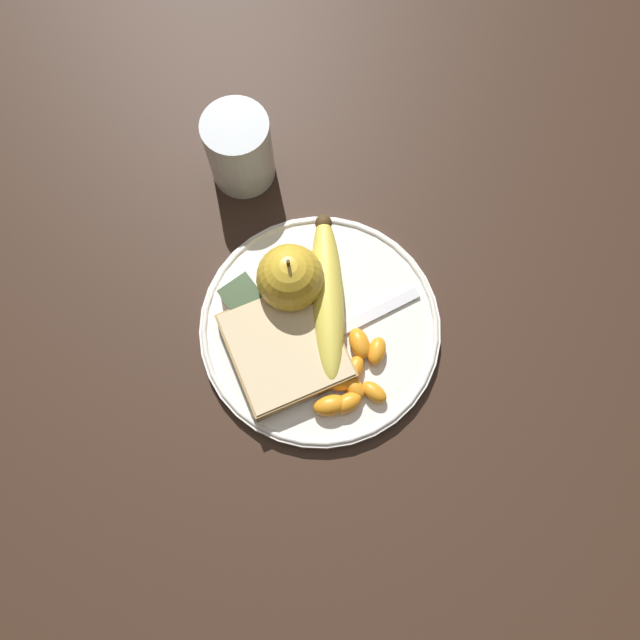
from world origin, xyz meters
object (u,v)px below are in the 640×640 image
(bread_slice, at_px, (285,346))
(banana, at_px, (327,296))
(fork, at_px, (326,338))
(jam_packet, at_px, (244,301))
(plate, at_px, (320,327))
(apple, at_px, (292,276))
(juice_glass, at_px, (240,151))

(bread_slice, bearing_deg, banana, -77.33)
(fork, bearing_deg, jam_packet, -51.73)
(plate, xyz_separation_m, fork, (-0.01, 0.00, 0.01))
(fork, bearing_deg, bread_slice, -13.12)
(jam_packet, bearing_deg, banana, -125.21)
(apple, height_order, banana, apple)
(juice_glass, bearing_deg, plate, 167.79)
(plate, distance_m, jam_packet, 0.08)
(apple, relative_size, bread_slice, 0.57)
(fork, xyz_separation_m, jam_packet, (0.08, 0.04, 0.01))
(bread_slice, relative_size, fork, 0.74)
(bread_slice, bearing_deg, apple, -43.76)
(plate, xyz_separation_m, juice_glass, (0.20, -0.04, 0.03))
(apple, bearing_deg, fork, 174.25)
(fork, bearing_deg, juice_glass, -92.95)
(juice_glass, relative_size, apple, 1.15)
(bread_slice, relative_size, jam_packet, 3.10)
(banana, relative_size, bread_slice, 1.24)
(bread_slice, xyz_separation_m, fork, (-0.02, -0.04, -0.01))
(plate, height_order, fork, fork)
(banana, bearing_deg, fork, 140.43)
(juice_glass, relative_size, fork, 0.48)
(plate, distance_m, bread_slice, 0.05)
(juice_glass, distance_m, bread_slice, 0.22)
(bread_slice, height_order, fork, bread_slice)
(bread_slice, bearing_deg, fork, -112.54)
(apple, height_order, jam_packet, apple)
(bread_slice, bearing_deg, jam_packet, 4.30)
(plate, bearing_deg, apple, -3.15)
(banana, xyz_separation_m, bread_slice, (-0.01, 0.07, -0.01))
(banana, distance_m, fork, 0.04)
(banana, bearing_deg, apple, 29.87)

